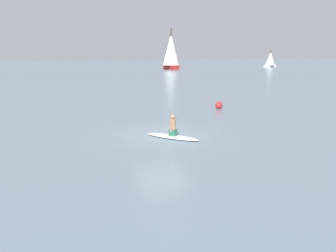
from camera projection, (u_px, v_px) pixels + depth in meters
name	position (u px, v px, depth m)	size (l,w,h in m)	color
ground_plane	(162.00, 135.00, 17.07)	(400.00, 400.00, 0.00)	slate
surfboard	(173.00, 137.00, 16.41)	(2.77, 0.70, 0.12)	white
person_paddler	(173.00, 126.00, 16.31)	(0.42, 0.43, 1.02)	#26664C
sailboat_far_right	(171.00, 50.00, 86.54)	(4.23, 5.97, 10.13)	maroon
sailboat_far_left	(270.00, 59.00, 99.18)	(3.95, 3.02, 5.04)	silver
buoy_marker	(219.00, 105.00, 25.09)	(0.54, 0.54, 0.54)	red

